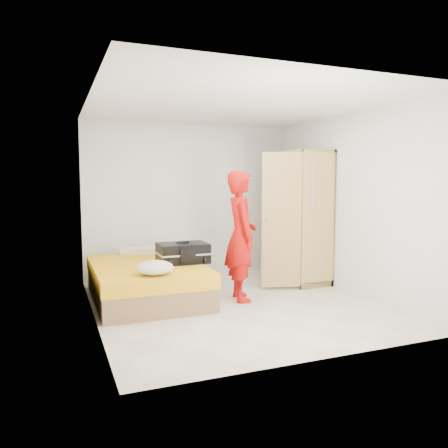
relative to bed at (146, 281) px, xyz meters
name	(u,v)px	position (x,y,z in m)	size (l,w,h in m)	color
room	(235,206)	(1.05, -0.66, 1.05)	(4.00, 4.02, 2.60)	beige
bed	(146,281)	(0.00, 0.00, 0.00)	(1.42, 2.02, 0.50)	brown
wardrobe	(297,220)	(2.50, 0.21, 0.75)	(1.15, 1.20, 2.10)	tan
person	(241,236)	(1.20, -0.50, 0.63)	(0.64, 0.42, 1.77)	red
suitcase	(183,253)	(0.49, -0.12, 0.38)	(0.69, 0.52, 0.30)	black
round_cushion	(155,268)	(-0.05, -0.77, 0.33)	(0.45, 0.45, 0.17)	white
pillow	(138,251)	(0.05, 0.85, 0.30)	(0.54, 0.28, 0.10)	white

